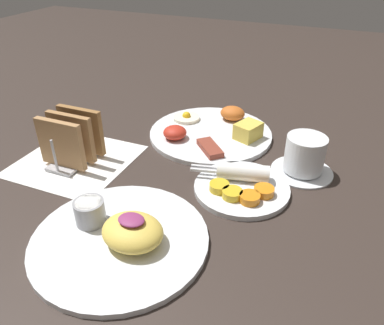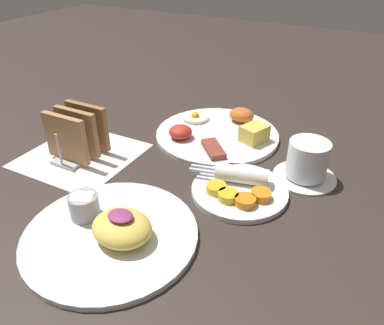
% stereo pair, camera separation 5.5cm
% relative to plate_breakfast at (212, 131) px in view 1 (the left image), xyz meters
% --- Properties ---
extents(ground_plane, '(3.00, 3.00, 0.00)m').
position_rel_plate_breakfast_xyz_m(ground_plane, '(-0.04, -0.22, -0.01)').
color(ground_plane, '#332823').
extents(napkin_flat, '(0.22, 0.22, 0.00)m').
position_rel_plate_breakfast_xyz_m(napkin_flat, '(-0.22, -0.22, -0.01)').
color(napkin_flat, white).
rests_on(napkin_flat, ground_plane).
extents(plate_breakfast, '(0.28, 0.28, 0.05)m').
position_rel_plate_breakfast_xyz_m(plate_breakfast, '(0.00, 0.00, 0.00)').
color(plate_breakfast, white).
rests_on(plate_breakfast, ground_plane).
extents(plate_condiments, '(0.19, 0.17, 0.04)m').
position_rel_plate_breakfast_xyz_m(plate_condiments, '(0.12, -0.18, 0.00)').
color(plate_condiments, white).
rests_on(plate_condiments, ground_plane).
extents(plate_foreground, '(0.27, 0.27, 0.06)m').
position_rel_plate_breakfast_xyz_m(plate_foreground, '(-0.01, -0.38, 0.00)').
color(plate_foreground, white).
rests_on(plate_foreground, ground_plane).
extents(toast_rack, '(0.10, 0.12, 0.10)m').
position_rel_plate_breakfast_xyz_m(toast_rack, '(-0.22, -0.22, 0.04)').
color(toast_rack, '#B7B7BC').
rests_on(toast_rack, ground_plane).
extents(coffee_cup, '(0.12, 0.12, 0.08)m').
position_rel_plate_breakfast_xyz_m(coffee_cup, '(0.22, -0.08, 0.03)').
color(coffee_cup, white).
rests_on(coffee_cup, ground_plane).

